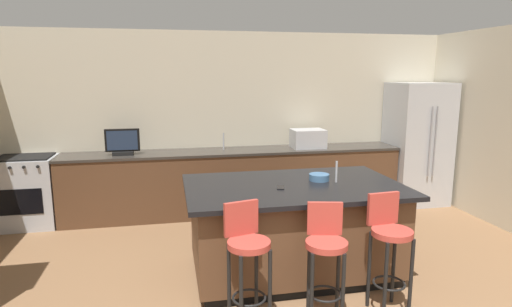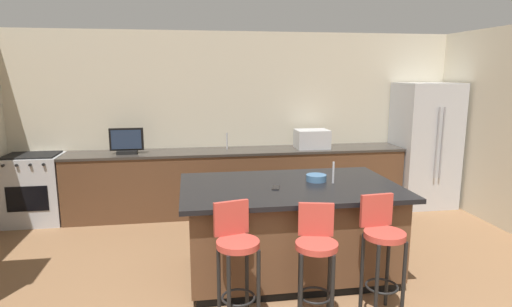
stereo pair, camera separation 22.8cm
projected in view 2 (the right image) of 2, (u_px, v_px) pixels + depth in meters
name	position (u px, v px, depth m)	size (l,w,h in m)	color
wall_back	(239.00, 121.00, 6.43)	(7.06, 0.12, 2.62)	beige
counter_back	(239.00, 181.00, 6.21)	(4.85, 0.62, 0.93)	brown
kitchen_island	(289.00, 228.00, 4.30)	(2.15, 1.34, 0.93)	black
refrigerator	(424.00, 145.00, 6.50)	(0.84, 0.77, 1.88)	#B7BABF
range_oven	(35.00, 189.00, 5.78)	(0.73, 0.63, 0.95)	#B7BABF
microwave	(312.00, 139.00, 6.27)	(0.48, 0.36, 0.27)	#B7BABF
tv_monitor	(127.00, 142.00, 5.81)	(0.45, 0.16, 0.36)	black
sink_faucet_back	(227.00, 141.00, 6.18)	(0.02, 0.02, 0.24)	#B2B2B7
sink_faucet_island	(333.00, 173.00, 4.27)	(0.02, 0.02, 0.22)	#B2B2B7
bar_stool_left	(237.00, 254.00, 3.35)	(0.35, 0.37, 1.01)	#B23D33
bar_stool_center	(316.00, 254.00, 3.42)	(0.35, 0.37, 0.98)	#B23D33
bar_stool_right	(382.00, 244.00, 3.53)	(0.34, 0.35, 1.02)	#B23D33
fruit_bowl	(316.00, 178.00, 4.36)	(0.21, 0.21, 0.07)	#3F668C
cell_phone	(276.00, 188.00, 4.10)	(0.07, 0.15, 0.01)	black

